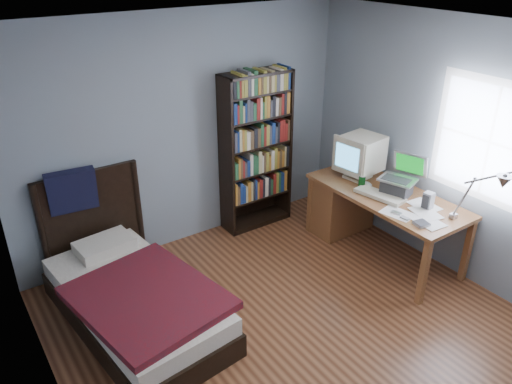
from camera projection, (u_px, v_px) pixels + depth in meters
room at (320, 211)px, 3.71m from camera, size 4.20×4.24×2.50m
desk at (352, 202)px, 5.63m from camera, size 0.75×1.70×0.73m
crt_monitor at (360, 154)px, 5.38m from camera, size 0.47×0.43×0.48m
laptop at (398, 184)px, 5.08m from camera, size 0.44×0.42×0.42m
desk_lamp at (496, 185)px, 4.09m from camera, size 0.25×0.56×0.66m
keyboard at (380, 195)px, 5.06m from camera, size 0.30×0.54×0.05m
speaker at (428, 201)px, 4.81m from camera, size 0.10×0.10×0.17m
soda_can at (362, 181)px, 5.25m from camera, size 0.07×0.07×0.13m
mouse at (367, 184)px, 5.30m from camera, size 0.07×0.12×0.04m
phone_silver at (396, 213)px, 4.75m from camera, size 0.07×0.11×0.02m
phone_grey at (405, 218)px, 4.66m from camera, size 0.05×0.09×0.02m
external_drive at (421, 224)px, 4.56m from camera, size 0.14×0.14×0.02m
bookshelf at (256, 152)px, 5.67m from camera, size 0.82×0.30×1.83m
bed at (131, 293)px, 4.42m from camera, size 1.22×2.09×1.16m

